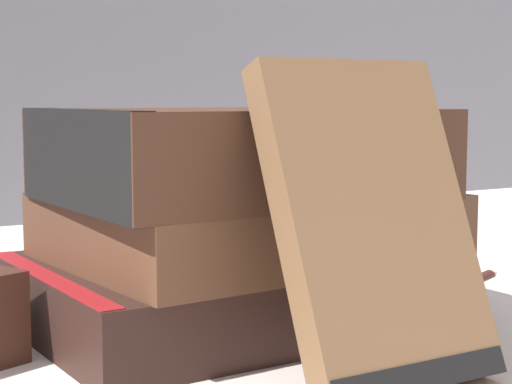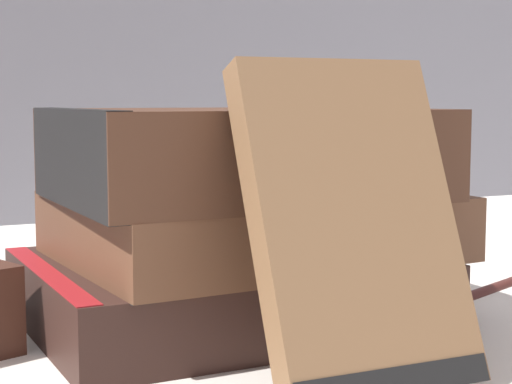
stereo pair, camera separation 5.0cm
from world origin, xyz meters
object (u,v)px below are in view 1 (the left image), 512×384
at_px(pocket_watch, 344,103).
at_px(book_flat_middle, 241,226).
at_px(book_flat_bottom, 214,291).
at_px(fountain_pen, 462,282).
at_px(book_flat_top, 232,154).
at_px(book_leaning_front, 377,233).
at_px(reading_glasses, 20,277).

bearing_deg(pocket_watch, book_flat_middle, 133.78).
xyz_separation_m(book_flat_bottom, fountain_pen, (0.19, -0.01, -0.01)).
height_order(book_flat_middle, fountain_pen, book_flat_middle).
bearing_deg(fountain_pen, book_flat_top, 159.50).
distance_m(book_flat_bottom, book_flat_top, 0.08).
xyz_separation_m(book_flat_bottom, pocket_watch, (0.06, -0.05, 0.11)).
xyz_separation_m(book_leaning_front, fountain_pen, (0.17, 0.12, -0.06)).
xyz_separation_m(book_flat_middle, book_leaning_front, (-0.00, -0.12, 0.01)).
bearing_deg(fountain_pen, book_flat_bottom, 155.31).
relative_size(book_flat_bottom, pocket_watch, 3.73).
bearing_deg(reading_glasses, book_flat_top, -74.73).
bearing_deg(book_flat_middle, book_flat_bottom, 162.02).
bearing_deg(book_leaning_front, pocket_watch, 62.94).
height_order(book_flat_bottom, book_flat_middle, book_flat_middle).
xyz_separation_m(reading_glasses, fountain_pen, (0.25, -0.18, 0.00)).
relative_size(pocket_watch, fountain_pen, 0.48).
height_order(book_flat_bottom, reading_glasses, book_flat_bottom).
bearing_deg(book_flat_top, book_flat_middle, 40.54).
bearing_deg(book_flat_middle, pocket_watch, -50.78).
relative_size(book_flat_middle, book_flat_top, 1.10).
xyz_separation_m(pocket_watch, fountain_pen, (0.13, 0.04, -0.12)).
xyz_separation_m(book_flat_top, book_leaning_front, (0.01, -0.11, -0.03)).
height_order(book_flat_top, book_leaning_front, book_leaning_front).
relative_size(book_flat_middle, fountain_pen, 1.76).
bearing_deg(book_flat_middle, reading_glasses, 108.71).
distance_m(book_flat_bottom, book_leaning_front, 0.14).
xyz_separation_m(pocket_watch, reading_glasses, (-0.12, 0.22, -0.12)).
bearing_deg(book_flat_top, reading_glasses, 107.81).
distance_m(pocket_watch, fountain_pen, 0.18).
distance_m(book_leaning_front, pocket_watch, 0.11).
bearing_deg(book_leaning_front, reading_glasses, 104.34).
bearing_deg(fountain_pen, reading_glasses, 120.95).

